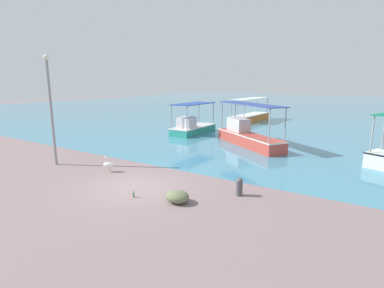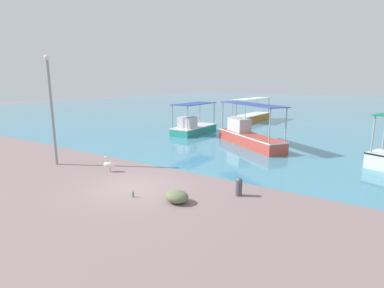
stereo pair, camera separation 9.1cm
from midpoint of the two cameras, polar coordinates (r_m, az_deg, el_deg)
The scene contains 10 objects.
ground at distance 13.13m, azimuth -10.75°, elevation -8.01°, with size 120.00×120.00×0.00m, color gray.
harbor_water at distance 57.64m, azimuth 24.61°, elevation 6.44°, with size 110.00×90.00×0.00m, color teal.
fishing_boat_near_right at distance 21.35m, azimuth 10.71°, elevation 1.64°, with size 6.17×4.94×2.91m.
fishing_boat_outer at distance 34.44m, azimuth 11.31°, elevation 5.20°, with size 2.14×6.85×2.53m.
fishing_boat_center at distance 25.63m, azimuth 0.31°, elevation 3.34°, with size 1.87×4.76×2.56m.
pelican at distance 15.43m, azimuth -15.34°, elevation -3.75°, with size 0.70×0.58×0.80m.
lamp_post at distance 17.31m, azimuth -25.10°, elevation 6.82°, with size 0.28×0.28×5.73m.
mooring_bollard at distance 11.99m, azimuth 9.14°, elevation -7.92°, with size 0.27×0.27×0.73m.
net_pile at distance 11.27m, azimuth -2.68°, elevation -9.98°, with size 0.92×0.78×0.46m, color #636D4B.
glass_bottle at distance 12.01m, azimuth -10.95°, elevation -9.41°, with size 0.07×0.07×0.27m.
Camera 2 is at (8.70, -8.79, 4.43)m, focal length 28.00 mm.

